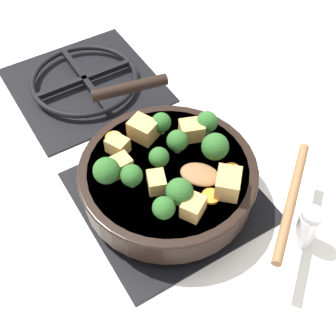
# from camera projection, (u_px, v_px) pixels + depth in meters

# --- Properties ---
(ground_plane) EXTENTS (2.40, 2.40, 0.00)m
(ground_plane) POSITION_uv_depth(u_px,v_px,m) (168.00, 197.00, 0.87)
(ground_plane) COLOR white
(front_burner_grate) EXTENTS (0.31, 0.31, 0.03)m
(front_burner_grate) POSITION_uv_depth(u_px,v_px,m) (168.00, 193.00, 0.86)
(front_burner_grate) COLOR black
(front_burner_grate) RESTS_ON ground_plane
(rear_burner_grate) EXTENTS (0.31, 0.31, 0.03)m
(rear_burner_grate) POSITION_uv_depth(u_px,v_px,m) (85.00, 82.00, 1.05)
(rear_burner_grate) COLOR black
(rear_burner_grate) RESTS_ON ground_plane
(skillet_pan) EXTENTS (0.31, 0.41, 0.06)m
(skillet_pan) POSITION_uv_depth(u_px,v_px,m) (168.00, 176.00, 0.82)
(skillet_pan) COLOR black
(skillet_pan) RESTS_ON front_burner_grate
(wooden_spoon) EXTENTS (0.24, 0.24, 0.02)m
(wooden_spoon) POSITION_uv_depth(u_px,v_px,m) (252.00, 189.00, 0.77)
(wooden_spoon) COLOR brown
(wooden_spoon) RESTS_ON skillet_pan
(tofu_cube_center_large) EXTENTS (0.06, 0.06, 0.04)m
(tofu_cube_center_large) POSITION_uv_depth(u_px,v_px,m) (228.00, 183.00, 0.76)
(tofu_cube_center_large) COLOR tan
(tofu_cube_center_large) RESTS_ON skillet_pan
(tofu_cube_near_handle) EXTENTS (0.04, 0.04, 0.03)m
(tofu_cube_near_handle) POSITION_uv_depth(u_px,v_px,m) (157.00, 182.00, 0.77)
(tofu_cube_near_handle) COLOR tan
(tofu_cube_near_handle) RESTS_ON skillet_pan
(tofu_cube_east_chunk) EXTENTS (0.05, 0.06, 0.04)m
(tofu_cube_east_chunk) POSITION_uv_depth(u_px,v_px,m) (141.00, 130.00, 0.83)
(tofu_cube_east_chunk) COLOR tan
(tofu_cube_east_chunk) RESTS_ON skillet_pan
(tofu_cube_west_chunk) EXTENTS (0.04, 0.05, 0.03)m
(tofu_cube_west_chunk) POSITION_uv_depth(u_px,v_px,m) (118.00, 145.00, 0.82)
(tofu_cube_west_chunk) COLOR tan
(tofu_cube_west_chunk) RESTS_ON skillet_pan
(tofu_cube_back_piece) EXTENTS (0.05, 0.05, 0.03)m
(tofu_cube_back_piece) POSITION_uv_depth(u_px,v_px,m) (193.00, 207.00, 0.73)
(tofu_cube_back_piece) COLOR tan
(tofu_cube_back_piece) RESTS_ON skillet_pan
(tofu_cube_front_piece) EXTENTS (0.05, 0.05, 0.03)m
(tofu_cube_front_piece) POSITION_uv_depth(u_px,v_px,m) (192.00, 130.00, 0.84)
(tofu_cube_front_piece) COLOR tan
(tofu_cube_front_piece) RESTS_ON skillet_pan
(tofu_cube_mid_small) EXTENTS (0.04, 0.03, 0.03)m
(tofu_cube_mid_small) POSITION_uv_depth(u_px,v_px,m) (120.00, 165.00, 0.79)
(tofu_cube_mid_small) COLOR tan
(tofu_cube_mid_small) RESTS_ON skillet_pan
(broccoli_floret_near_spoon) EXTENTS (0.04, 0.04, 0.04)m
(broccoli_floret_near_spoon) POSITION_uv_depth(u_px,v_px,m) (164.00, 208.00, 0.72)
(broccoli_floret_near_spoon) COLOR #709956
(broccoli_floret_near_spoon) RESTS_ON skillet_pan
(broccoli_floret_center_top) EXTENTS (0.05, 0.05, 0.05)m
(broccoli_floret_center_top) POSITION_uv_depth(u_px,v_px,m) (107.00, 171.00, 0.76)
(broccoli_floret_center_top) COLOR #709956
(broccoli_floret_center_top) RESTS_ON skillet_pan
(broccoli_floret_east_rim) EXTENTS (0.04, 0.04, 0.04)m
(broccoli_floret_east_rim) POSITION_uv_depth(u_px,v_px,m) (133.00, 177.00, 0.76)
(broccoli_floret_east_rim) COLOR #709956
(broccoli_floret_east_rim) RESTS_ON skillet_pan
(broccoli_floret_west_rim) EXTENTS (0.05, 0.05, 0.05)m
(broccoli_floret_west_rim) POSITION_uv_depth(u_px,v_px,m) (215.00, 147.00, 0.79)
(broccoli_floret_west_rim) COLOR #709956
(broccoli_floret_west_rim) RESTS_ON skillet_pan
(broccoli_floret_north_edge) EXTENTS (0.04, 0.04, 0.04)m
(broccoli_floret_north_edge) POSITION_uv_depth(u_px,v_px,m) (161.00, 123.00, 0.84)
(broccoli_floret_north_edge) COLOR #709956
(broccoli_floret_north_edge) RESTS_ON skillet_pan
(broccoli_floret_south_cluster) EXTENTS (0.04, 0.04, 0.05)m
(broccoli_floret_south_cluster) POSITION_uv_depth(u_px,v_px,m) (177.00, 141.00, 0.81)
(broccoli_floret_south_cluster) COLOR #709956
(broccoli_floret_south_cluster) RESTS_ON skillet_pan
(broccoli_floret_mid_floret) EXTENTS (0.04, 0.04, 0.05)m
(broccoli_floret_mid_floret) POSITION_uv_depth(u_px,v_px,m) (207.00, 122.00, 0.84)
(broccoli_floret_mid_floret) COLOR #709956
(broccoli_floret_mid_floret) RESTS_ON skillet_pan
(broccoli_floret_small_inner) EXTENTS (0.04, 0.04, 0.05)m
(broccoli_floret_small_inner) POSITION_uv_depth(u_px,v_px,m) (180.00, 192.00, 0.74)
(broccoli_floret_small_inner) COLOR #709956
(broccoli_floret_small_inner) RESTS_ON skillet_pan
(broccoli_floret_tall_stem) EXTENTS (0.04, 0.04, 0.04)m
(broccoli_floret_tall_stem) POSITION_uv_depth(u_px,v_px,m) (159.00, 157.00, 0.79)
(broccoli_floret_tall_stem) COLOR #709956
(broccoli_floret_tall_stem) RESTS_ON skillet_pan
(carrot_slice_orange_thin) EXTENTS (0.03, 0.03, 0.01)m
(carrot_slice_orange_thin) POSITION_uv_depth(u_px,v_px,m) (211.00, 196.00, 0.76)
(carrot_slice_orange_thin) COLOR orange
(carrot_slice_orange_thin) RESTS_ON skillet_pan
(carrot_slice_near_center) EXTENTS (0.03, 0.03, 0.01)m
(carrot_slice_near_center) POSITION_uv_depth(u_px,v_px,m) (114.00, 138.00, 0.84)
(carrot_slice_near_center) COLOR orange
(carrot_slice_near_center) RESTS_ON skillet_pan
(carrot_slice_edge_slice) EXTENTS (0.03, 0.03, 0.01)m
(carrot_slice_edge_slice) POSITION_uv_depth(u_px,v_px,m) (232.00, 169.00, 0.80)
(carrot_slice_edge_slice) COLOR orange
(carrot_slice_edge_slice) RESTS_ON skillet_pan
(salt_shaker) EXTENTS (0.04, 0.04, 0.09)m
(salt_shaker) POSITION_uv_depth(u_px,v_px,m) (307.00, 227.00, 0.78)
(salt_shaker) COLOR white
(salt_shaker) RESTS_ON ground_plane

